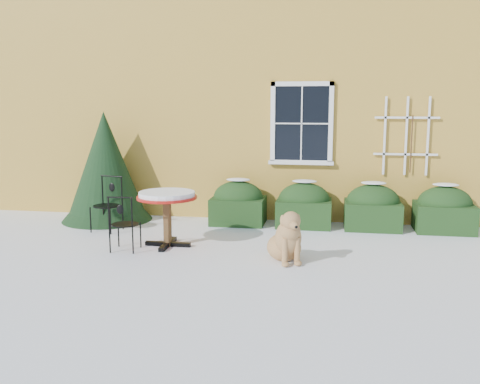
% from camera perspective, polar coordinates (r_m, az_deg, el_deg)
% --- Properties ---
extents(ground, '(80.00, 80.00, 0.00)m').
position_cam_1_polar(ground, '(8.20, -1.18, -7.35)').
color(ground, white).
rests_on(ground, ground).
extents(house, '(12.40, 8.40, 6.40)m').
position_cam_1_polar(house, '(14.81, 4.01, 12.70)').
color(house, gold).
rests_on(house, ground).
extents(hedge_row, '(4.95, 0.80, 0.91)m').
position_cam_1_polar(hedge_row, '(10.45, 10.41, -1.57)').
color(hedge_row, black).
rests_on(hedge_row, ground).
extents(evergreen_shrub, '(1.82, 1.82, 2.21)m').
position_cam_1_polar(evergreen_shrub, '(11.21, -14.11, 1.57)').
color(evergreen_shrub, black).
rests_on(evergreen_shrub, ground).
extents(bistro_table, '(1.00, 1.00, 0.93)m').
position_cam_1_polar(bistro_table, '(8.94, -7.80, -0.95)').
color(bistro_table, black).
rests_on(bistro_table, ground).
extents(patio_chair_near, '(0.44, 0.44, 0.92)m').
position_cam_1_polar(patio_chair_near, '(8.83, -12.26, -3.26)').
color(patio_chair_near, black).
rests_on(patio_chair_near, ground).
extents(patio_chair_far, '(0.52, 0.52, 1.02)m').
position_cam_1_polar(patio_chair_far, '(10.32, -13.94, -1.22)').
color(patio_chair_far, black).
rests_on(patio_chair_far, ground).
extents(dog, '(0.71, 0.91, 0.83)m').
position_cam_1_polar(dog, '(8.10, 5.02, -5.15)').
color(dog, tan).
rests_on(dog, ground).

